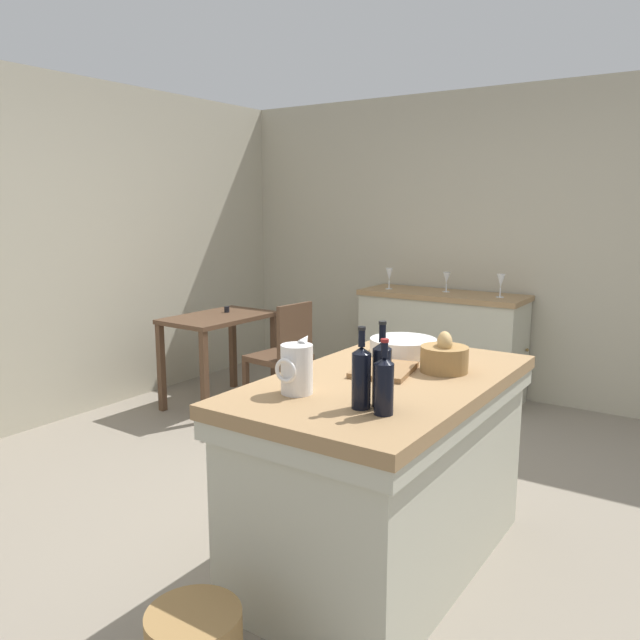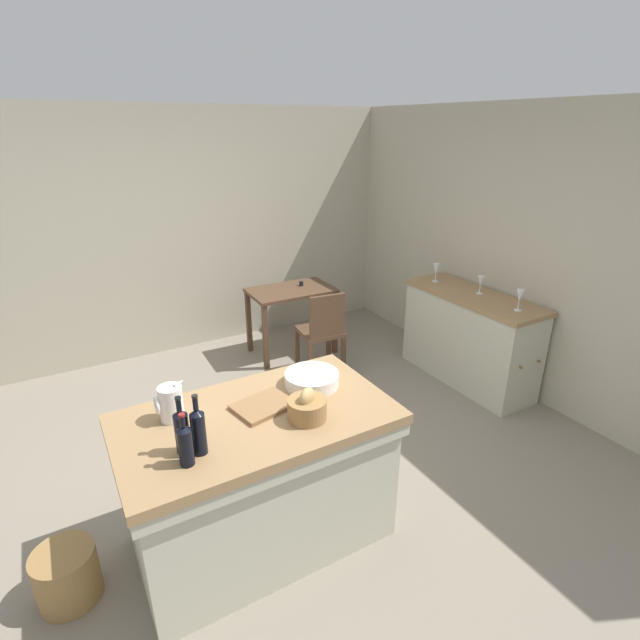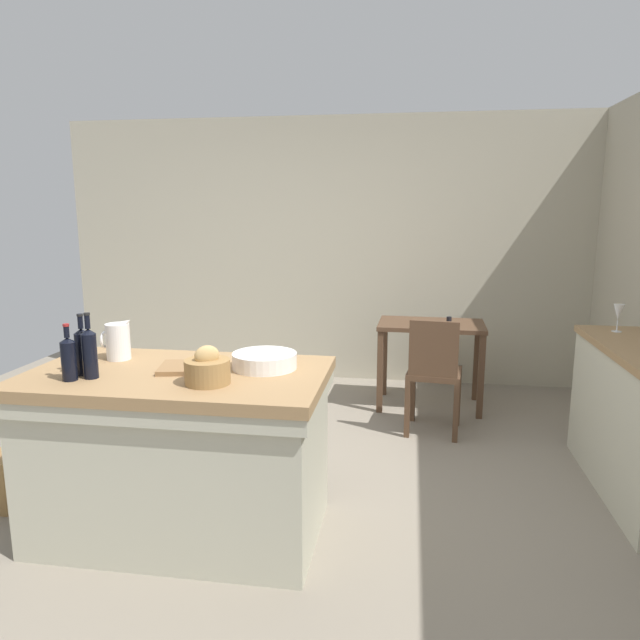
# 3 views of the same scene
# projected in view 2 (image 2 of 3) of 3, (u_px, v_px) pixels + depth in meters

# --- Properties ---
(ground_plane) EXTENTS (6.76, 6.76, 0.00)m
(ground_plane) POSITION_uv_depth(u_px,v_px,m) (279.00, 474.00, 3.55)
(ground_plane) COLOR gray
(wall_back) EXTENTS (5.32, 0.12, 2.60)m
(wall_back) POSITION_uv_depth(u_px,v_px,m) (170.00, 235.00, 5.15)
(wall_back) COLOR #B2AA93
(wall_back) RESTS_ON ground
(wall_right) EXTENTS (0.12, 5.20, 2.60)m
(wall_right) POSITION_uv_depth(u_px,v_px,m) (538.00, 258.00, 4.27)
(wall_right) COLOR #B2AA93
(wall_right) RESTS_ON ground
(island_table) EXTENTS (1.53, 0.88, 0.89)m
(island_table) POSITION_uv_depth(u_px,v_px,m) (260.00, 474.00, 2.84)
(island_table) COLOR #99754C
(island_table) RESTS_ON ground
(side_cabinet) EXTENTS (0.52, 1.42, 0.91)m
(side_cabinet) POSITION_uv_depth(u_px,v_px,m) (469.00, 338.00, 4.72)
(side_cabinet) COLOR #99754C
(side_cabinet) RESTS_ON ground
(writing_desk) EXTENTS (0.92, 0.59, 0.80)m
(writing_desk) POSITION_uv_depth(u_px,v_px,m) (291.00, 300.00, 5.24)
(writing_desk) COLOR #513826
(writing_desk) RESTS_ON ground
(wooden_chair) EXTENTS (0.44, 0.44, 0.91)m
(wooden_chair) POSITION_uv_depth(u_px,v_px,m) (322.00, 331.00, 4.76)
(wooden_chair) COLOR #513826
(wooden_chair) RESTS_ON ground
(pitcher) EXTENTS (0.17, 0.13, 0.24)m
(pitcher) POSITION_uv_depth(u_px,v_px,m) (171.00, 403.00, 2.60)
(pitcher) COLOR white
(pitcher) RESTS_ON island_table
(wash_bowl) EXTENTS (0.34, 0.34, 0.08)m
(wash_bowl) POSITION_uv_depth(u_px,v_px,m) (312.00, 379.00, 2.97)
(wash_bowl) COLOR white
(wash_bowl) RESTS_ON island_table
(bread_basket) EXTENTS (0.22, 0.22, 0.19)m
(bread_basket) POSITION_uv_depth(u_px,v_px,m) (307.00, 408.00, 2.62)
(bread_basket) COLOR olive
(bread_basket) RESTS_ON island_table
(cutting_board) EXTENTS (0.37, 0.31, 0.02)m
(cutting_board) POSITION_uv_depth(u_px,v_px,m) (263.00, 406.00, 2.75)
(cutting_board) COLOR olive
(cutting_board) RESTS_ON island_table
(wine_bottle_dark) EXTENTS (0.07, 0.07, 0.33)m
(wine_bottle_dark) POSITION_uv_depth(u_px,v_px,m) (198.00, 430.00, 2.32)
(wine_bottle_dark) COLOR black
(wine_bottle_dark) RESTS_ON island_table
(wine_bottle_amber) EXTENTS (0.07, 0.07, 0.31)m
(wine_bottle_amber) POSITION_uv_depth(u_px,v_px,m) (182.00, 430.00, 2.33)
(wine_bottle_amber) COLOR black
(wine_bottle_amber) RESTS_ON island_table
(wine_bottle_green) EXTENTS (0.07, 0.07, 0.28)m
(wine_bottle_green) POSITION_uv_depth(u_px,v_px,m) (185.00, 444.00, 2.25)
(wine_bottle_green) COLOR black
(wine_bottle_green) RESTS_ON island_table
(wine_glass_far_left) EXTENTS (0.07, 0.07, 0.19)m
(wine_glass_far_left) POSITION_uv_depth(u_px,v_px,m) (520.00, 296.00, 4.10)
(wine_glass_far_left) COLOR white
(wine_glass_far_left) RESTS_ON side_cabinet
(wine_glass_left) EXTENTS (0.07, 0.07, 0.17)m
(wine_glass_left) POSITION_uv_depth(u_px,v_px,m) (481.00, 282.00, 4.52)
(wine_glass_left) COLOR white
(wine_glass_left) RESTS_ON side_cabinet
(wine_glass_middle) EXTENTS (0.07, 0.07, 0.19)m
(wine_glass_middle) POSITION_uv_depth(u_px,v_px,m) (436.00, 269.00, 4.87)
(wine_glass_middle) COLOR white
(wine_glass_middle) RESTS_ON side_cabinet
(wicker_hamper) EXTENTS (0.32, 0.32, 0.31)m
(wicker_hamper) POSITION_uv_depth(u_px,v_px,m) (67.00, 575.00, 2.57)
(wicker_hamper) COLOR olive
(wicker_hamper) RESTS_ON ground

